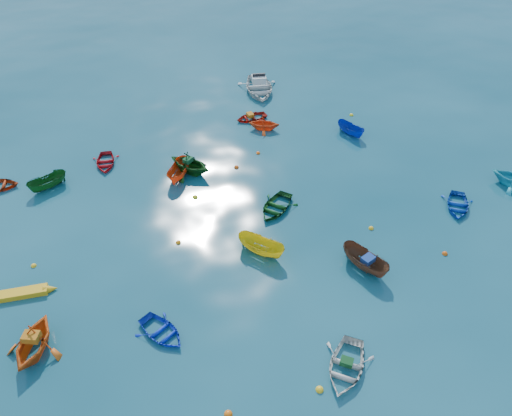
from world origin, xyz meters
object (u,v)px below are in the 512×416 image
object	(u,v)px
dinghy_white_near	(345,369)
kayak_yellow	(14,297)
dinghy_blue_se	(457,207)
motorboat_white	(259,92)
dinghy_blue_sw	(162,334)

from	to	relation	value
dinghy_white_near	kayak_yellow	world-z (taller)	dinghy_white_near
dinghy_blue_se	kayak_yellow	size ratio (longest dim) A/B	0.68
kayak_yellow	motorboat_white	distance (m)	27.11
dinghy_blue_sw	kayak_yellow	world-z (taller)	dinghy_blue_sw
dinghy_blue_sw	dinghy_white_near	size ratio (longest dim) A/B	0.83
dinghy_blue_sw	dinghy_blue_se	world-z (taller)	dinghy_blue_se
motorboat_white	dinghy_blue_sw	bearing A→B (deg)	-108.07
dinghy_white_near	motorboat_white	xyz separation A→B (m)	(5.10, 27.88, 0.00)
kayak_yellow	dinghy_blue_sw	bearing A→B (deg)	-119.63
dinghy_white_near	dinghy_blue_se	world-z (taller)	dinghy_white_near
dinghy_white_near	kayak_yellow	distance (m)	17.56
dinghy_blue_sw	motorboat_white	distance (m)	26.57
dinghy_blue_sw	motorboat_white	world-z (taller)	motorboat_white
dinghy_blue_se	kayak_yellow	bearing A→B (deg)	-147.00
motorboat_white	kayak_yellow	bearing A→B (deg)	-126.41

